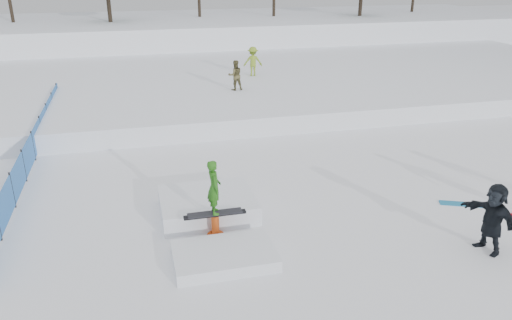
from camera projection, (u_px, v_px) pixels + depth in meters
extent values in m
plane|color=white|center=(256.00, 226.00, 13.43)|extent=(120.00, 120.00, 0.00)
cube|color=white|center=(164.00, 34.00, 39.98)|extent=(60.00, 14.00, 2.40)
cube|color=white|center=(185.00, 82.00, 27.68)|extent=(50.00, 18.00, 0.80)
cube|color=#336EBC|center=(33.00, 146.00, 17.68)|extent=(0.03, 16.00, 0.95)
cylinder|color=black|center=(12.00, 190.00, 14.26)|extent=(0.05, 0.05, 1.10)
cylinder|color=black|center=(24.00, 166.00, 15.97)|extent=(0.05, 0.05, 1.10)
cylinder|color=black|center=(33.00, 146.00, 17.68)|extent=(0.05, 0.05, 1.10)
cylinder|color=black|center=(41.00, 129.00, 19.39)|extent=(0.05, 0.05, 1.10)
cylinder|color=black|center=(47.00, 116.00, 21.10)|extent=(0.05, 0.05, 1.10)
cylinder|color=black|center=(53.00, 104.00, 22.81)|extent=(0.05, 0.05, 1.10)
cylinder|color=black|center=(57.00, 94.00, 24.52)|extent=(0.05, 0.05, 1.10)
cylinder|color=black|center=(109.00, 8.00, 36.90)|extent=(0.30, 0.30, 2.00)
cylinder|color=black|center=(361.00, 3.00, 41.02)|extent=(0.30, 0.30, 2.00)
imported|color=brown|center=(235.00, 75.00, 24.02)|extent=(0.74, 0.60, 1.44)
imported|color=olive|center=(253.00, 61.00, 27.01)|extent=(1.08, 0.72, 1.56)
imported|color=black|center=(493.00, 218.00, 12.00)|extent=(0.85, 1.72, 1.78)
cube|color=#196C99|center=(464.00, 204.00, 14.62)|extent=(1.40, 0.82, 0.03)
cube|color=white|center=(207.00, 205.00, 14.02)|extent=(2.60, 2.20, 0.54)
cube|color=white|center=(224.00, 256.00, 11.82)|extent=(2.40, 1.60, 0.30)
cylinder|color=#D2571E|center=(216.00, 235.00, 12.94)|extent=(0.44, 0.44, 0.06)
cylinder|color=#D2571E|center=(215.00, 226.00, 12.84)|extent=(0.20, 0.20, 0.60)
cube|color=black|center=(215.00, 215.00, 12.72)|extent=(1.60, 0.16, 0.06)
cube|color=black|center=(215.00, 213.00, 12.70)|extent=(1.40, 0.28, 0.03)
imported|color=#236714|center=(214.00, 187.00, 12.43)|extent=(0.34, 0.52, 1.42)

